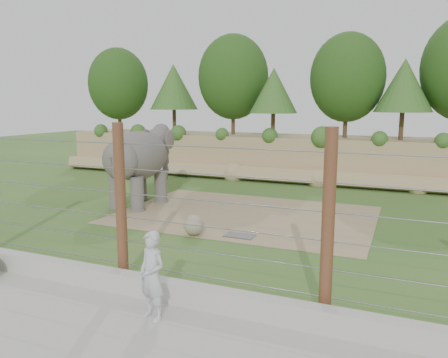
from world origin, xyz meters
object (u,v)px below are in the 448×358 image
at_px(elephant, 138,167).
at_px(zookeeper, 152,276).
at_px(barrier_fence, 121,205).
at_px(stone_ball, 194,225).

xyz_separation_m(elephant, zookeeper, (6.10, -8.64, -0.76)).
height_order(elephant, barrier_fence, barrier_fence).
bearing_deg(elephant, barrier_fence, -57.34).
bearing_deg(elephant, zookeeper, -53.23).
relative_size(elephant, zookeeper, 2.25).
bearing_deg(zookeeper, elephant, 143.71).
distance_m(elephant, zookeeper, 10.61).
xyz_separation_m(stone_ball, zookeeper, (1.84, -5.55, 0.58)).
bearing_deg(stone_ball, elephant, 143.97).
distance_m(barrier_fence, zookeeper, 2.41).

